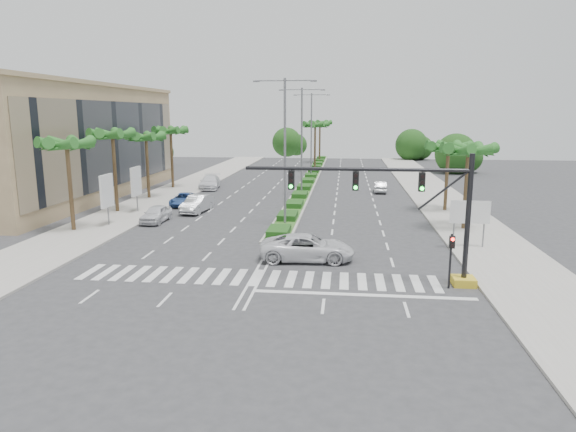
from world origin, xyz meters
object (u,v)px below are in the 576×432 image
car_parked_b (197,204)px  car_parked_c (184,199)px  car_parked_d (210,182)px  car_crossing (307,248)px  car_right (381,187)px  car_parked_a (156,214)px

car_parked_b → car_parked_c: car_parked_b is taller
car_parked_d → car_crossing: (14.43, -30.28, 0.01)m
car_parked_d → car_right: (20.94, -0.66, -0.16)m
car_parked_a → car_right: size_ratio=1.06×
car_crossing → car_right: bearing=-15.6°
car_parked_c → car_right: (20.52, 11.23, 0.03)m
car_parked_d → car_right: size_ratio=1.40×
car_parked_a → car_parked_d: bearing=92.9°
car_parked_b → car_parked_c: bearing=131.9°
car_parked_a → car_right: (20.35, 19.43, -0.06)m
car_parked_c → car_parked_d: size_ratio=0.81×
car_parked_c → car_parked_d: (-0.42, 11.88, 0.18)m
car_parked_b → car_right: size_ratio=1.21×
car_parked_a → car_parked_c: car_parked_a is taller
car_parked_c → car_right: size_ratio=1.14×
car_parked_c → car_crossing: (14.01, -18.40, 0.20)m
car_parked_a → car_parked_b: bearing=66.6°
car_parked_b → car_parked_d: size_ratio=0.87×
car_parked_a → car_parked_d: 20.10m
car_parked_b → car_parked_c: size_ratio=1.07×
car_parked_a → car_parked_c: size_ratio=0.93×
car_parked_b → car_crossing: size_ratio=0.82×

